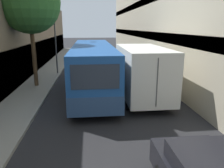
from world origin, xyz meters
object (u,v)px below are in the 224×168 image
(box_truck, at_px, (139,69))
(panel_van, at_px, (87,53))
(street_lamp, at_px, (54,11))
(street_tree_left, at_px, (29,2))
(bus, at_px, (93,67))

(box_truck, height_order, panel_van, box_truck)
(street_lamp, distance_m, street_tree_left, 4.40)
(panel_van, relative_size, street_lamp, 0.50)
(street_tree_left, bearing_deg, bus, -14.99)
(bus, height_order, street_lamp, street_lamp)
(street_lamp, xyz_separation_m, street_tree_left, (-0.92, -4.29, 0.23))
(box_truck, xyz_separation_m, street_tree_left, (-6.96, 2.56, 4.15))
(bus, distance_m, panel_van, 12.68)
(box_truck, height_order, street_lamp, street_lamp)
(box_truck, bearing_deg, street_tree_left, 159.83)
(bus, distance_m, street_lamp, 7.41)
(bus, distance_m, street_tree_left, 5.96)
(box_truck, relative_size, street_tree_left, 1.03)
(box_truck, bearing_deg, panel_van, 103.26)
(bus, height_order, street_tree_left, street_tree_left)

